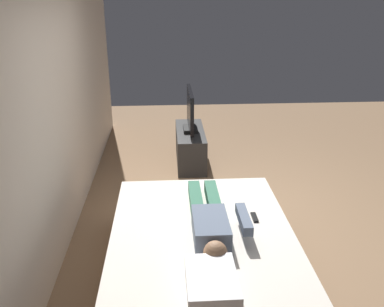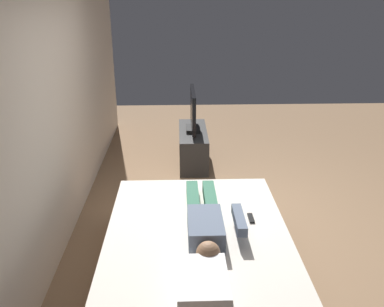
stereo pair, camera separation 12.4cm
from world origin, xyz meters
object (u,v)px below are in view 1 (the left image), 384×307
at_px(bed, 202,259).
at_px(tv_stand, 190,146).
at_px(person, 211,221).
at_px(remote, 254,217).
at_px(tv, 190,111).
at_px(pillow, 212,282).

bearing_deg(bed, tv_stand, -1.29).
distance_m(person, remote, 0.44).
bearing_deg(tv, remote, -170.69).
relative_size(bed, tv_stand, 1.88).
relative_size(person, tv_stand, 1.15).
bearing_deg(tv, person, -179.77).
distance_m(bed, tv, 2.77).
xyz_separation_m(bed, tv_stand, (2.71, -0.06, -0.01)).
height_order(pillow, remote, pillow).
height_order(person, remote, person).
height_order(tv_stand, tv, tv).
bearing_deg(pillow, remote, -28.14).
xyz_separation_m(pillow, person, (0.74, -0.07, 0.02)).
bearing_deg(remote, bed, 110.68).
relative_size(bed, person, 1.64).
bearing_deg(pillow, tv_stand, -1.02).
xyz_separation_m(pillow, remote, (0.89, -0.48, -0.05)).
bearing_deg(pillow, tv, -1.02).
bearing_deg(bed, tv, -1.29).
xyz_separation_m(person, remote, (0.15, -0.40, -0.07)).
height_order(bed, tv, tv).
distance_m(bed, pillow, 0.79).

